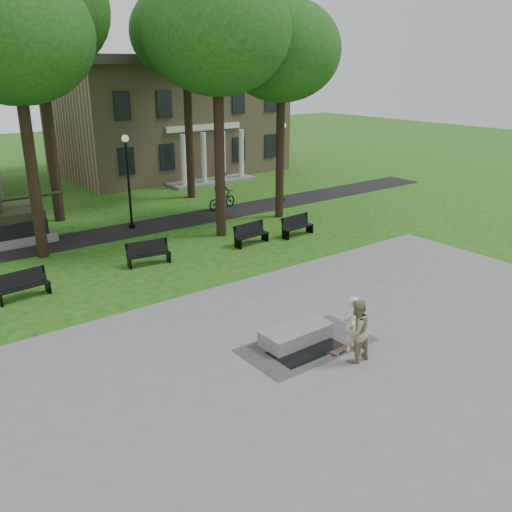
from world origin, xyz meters
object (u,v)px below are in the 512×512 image
Objects in this scene: skateboarder at (351,323)px; cyclist at (222,193)px; concrete_block at (296,334)px; park_bench_0 at (23,284)px; friend_watching at (356,331)px.

cyclist reaches higher than skateboarder.
concrete_block is 16.47m from cyclist.
cyclist reaches higher than park_bench_0.
park_bench_0 is (-12.80, -6.49, -0.40)m from cyclist.
friend_watching is at bearing 145.79° from cyclist.
park_bench_0 is at bearing 124.29° from concrete_block.
cyclist is at bearing -111.94° from friend_watching.
friend_watching is 17.92m from cyclist.
cyclist is 14.36m from park_bench_0.
skateboarder is 0.62m from friend_watching.
cyclist is at bearing -134.33° from skateboarder.
skateboarder is 0.91× the size of park_bench_0.
park_bench_0 is at bearing -58.96° from friend_watching.
cyclist is (6.21, 16.16, 0.06)m from skateboarder.
friend_watching is (0.58, -1.85, 0.69)m from concrete_block.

